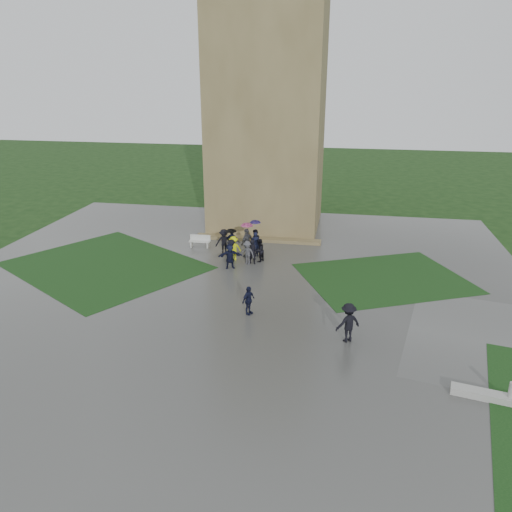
% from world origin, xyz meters
% --- Properties ---
extents(ground, '(120.00, 120.00, 0.00)m').
position_xyz_m(ground, '(0.00, 0.00, 0.00)').
color(ground, black).
extents(plaza, '(34.00, 34.00, 0.02)m').
position_xyz_m(plaza, '(0.00, 2.00, 0.01)').
color(plaza, '#3C3C39').
rests_on(plaza, ground).
extents(lawn_inset_left, '(14.10, 13.46, 0.01)m').
position_xyz_m(lawn_inset_left, '(-8.50, 4.00, 0.03)').
color(lawn_inset_left, black).
rests_on(lawn_inset_left, plaza).
extents(lawn_inset_right, '(11.12, 10.15, 0.01)m').
position_xyz_m(lawn_inset_right, '(8.50, 5.00, 0.03)').
color(lawn_inset_right, black).
rests_on(lawn_inset_right, plaza).
extents(tower, '(8.00, 8.00, 18.00)m').
position_xyz_m(tower, '(0.00, 15.00, 9.00)').
color(tower, brown).
rests_on(tower, ground).
extents(tower_plinth, '(9.00, 0.80, 0.22)m').
position_xyz_m(tower_plinth, '(0.00, 10.60, 0.13)').
color(tower_plinth, brown).
rests_on(tower_plinth, plaza).
extents(bench, '(1.44, 0.48, 0.83)m').
position_xyz_m(bench, '(-3.69, 8.52, 0.45)').
color(bench, beige).
rests_on(bench, plaza).
extents(visitor_cluster, '(3.45, 3.97, 2.31)m').
position_xyz_m(visitor_cluster, '(-0.47, 6.68, 0.96)').
color(visitor_cluster, black).
rests_on(visitor_cluster, plaza).
extents(pedestrian_mid, '(0.84, 1.00, 1.48)m').
position_xyz_m(pedestrian_mid, '(1.59, -0.95, 0.76)').
color(pedestrian_mid, black).
rests_on(pedestrian_mid, plaza).
extents(pedestrian_near, '(1.32, 1.14, 1.82)m').
position_xyz_m(pedestrian_near, '(6.44, -2.76, 0.93)').
color(pedestrian_near, black).
rests_on(pedestrian_near, plaza).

